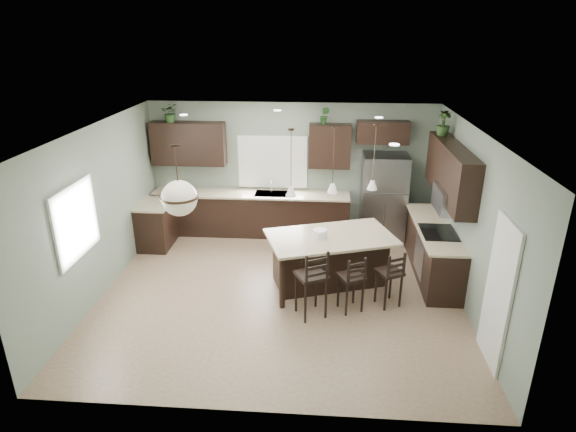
{
  "coord_description": "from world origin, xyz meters",
  "views": [
    {
      "loc": [
        0.66,
        -7.14,
        4.26
      ],
      "look_at": [
        0.1,
        0.4,
        1.25
      ],
      "focal_mm": 30.0,
      "sensor_mm": 36.0,
      "label": 1
    }
  ],
  "objects_px": {
    "serving_dish": "(320,234)",
    "plant_back_left": "(171,113)",
    "bar_stool_center": "(351,283)",
    "bar_stool_left": "(311,282)",
    "kitchen_island": "(330,260)",
    "refrigerator": "(383,199)",
    "bar_stool_right": "(389,278)"
  },
  "relations": [
    {
      "from": "refrigerator",
      "to": "kitchen_island",
      "type": "relative_size",
      "value": 0.88
    },
    {
      "from": "serving_dish",
      "to": "bar_stool_center",
      "type": "height_order",
      "value": "serving_dish"
    },
    {
      "from": "refrigerator",
      "to": "serving_dish",
      "type": "relative_size",
      "value": 7.71
    },
    {
      "from": "serving_dish",
      "to": "bar_stool_left",
      "type": "height_order",
      "value": "bar_stool_left"
    },
    {
      "from": "bar_stool_center",
      "to": "bar_stool_right",
      "type": "relative_size",
      "value": 1.0
    },
    {
      "from": "bar_stool_center",
      "to": "bar_stool_right",
      "type": "distance_m",
      "value": 0.65
    },
    {
      "from": "refrigerator",
      "to": "kitchen_island",
      "type": "height_order",
      "value": "refrigerator"
    },
    {
      "from": "plant_back_left",
      "to": "bar_stool_left",
      "type": "bearing_deg",
      "value": -46.81
    },
    {
      "from": "refrigerator",
      "to": "serving_dish",
      "type": "distance_m",
      "value": 2.42
    },
    {
      "from": "refrigerator",
      "to": "bar_stool_center",
      "type": "xyz_separation_m",
      "value": [
        -0.78,
        -2.78,
        -0.44
      ]
    },
    {
      "from": "bar_stool_left",
      "to": "bar_stool_center",
      "type": "relative_size",
      "value": 1.19
    },
    {
      "from": "serving_dish",
      "to": "bar_stool_center",
      "type": "bearing_deg",
      "value": -54.8
    },
    {
      "from": "refrigerator",
      "to": "bar_stool_right",
      "type": "distance_m",
      "value": 2.62
    },
    {
      "from": "bar_stool_left",
      "to": "bar_stool_center",
      "type": "distance_m",
      "value": 0.66
    },
    {
      "from": "kitchen_island",
      "to": "bar_stool_center",
      "type": "xyz_separation_m",
      "value": [
        0.32,
        -0.79,
        0.02
      ]
    },
    {
      "from": "serving_dish",
      "to": "plant_back_left",
      "type": "height_order",
      "value": "plant_back_left"
    },
    {
      "from": "kitchen_island",
      "to": "plant_back_left",
      "type": "xyz_separation_m",
      "value": [
        -3.3,
        2.21,
        2.13
      ]
    },
    {
      "from": "serving_dish",
      "to": "plant_back_left",
      "type": "xyz_separation_m",
      "value": [
        -3.11,
        2.27,
        1.6
      ]
    },
    {
      "from": "kitchen_island",
      "to": "bar_stool_right",
      "type": "xyz_separation_m",
      "value": [
        0.94,
        -0.6,
        0.03
      ]
    },
    {
      "from": "refrigerator",
      "to": "plant_back_left",
      "type": "distance_m",
      "value": 4.71
    },
    {
      "from": "serving_dish",
      "to": "bar_stool_right",
      "type": "distance_m",
      "value": 1.35
    },
    {
      "from": "kitchen_island",
      "to": "serving_dish",
      "type": "bearing_deg",
      "value": -180.0
    },
    {
      "from": "refrigerator",
      "to": "plant_back_left",
      "type": "height_order",
      "value": "plant_back_left"
    },
    {
      "from": "bar_stool_left",
      "to": "bar_stool_center",
      "type": "bearing_deg",
      "value": -9.66
    },
    {
      "from": "kitchen_island",
      "to": "serving_dish",
      "type": "height_order",
      "value": "serving_dish"
    },
    {
      "from": "kitchen_island",
      "to": "serving_dish",
      "type": "relative_size",
      "value": 8.78
    },
    {
      "from": "kitchen_island",
      "to": "bar_stool_left",
      "type": "bearing_deg",
      "value": -125.29
    },
    {
      "from": "bar_stool_center",
      "to": "bar_stool_right",
      "type": "height_order",
      "value": "bar_stool_right"
    },
    {
      "from": "kitchen_island",
      "to": "bar_stool_left",
      "type": "xyz_separation_m",
      "value": [
        -0.3,
        -0.99,
        0.12
      ]
    },
    {
      "from": "serving_dish",
      "to": "bar_stool_left",
      "type": "xyz_separation_m",
      "value": [
        -0.11,
        -0.93,
        -0.42
      ]
    },
    {
      "from": "bar_stool_left",
      "to": "plant_back_left",
      "type": "xyz_separation_m",
      "value": [
        -3.0,
        3.19,
        2.02
      ]
    },
    {
      "from": "refrigerator",
      "to": "plant_back_left",
      "type": "bearing_deg",
      "value": 177.13
    }
  ]
}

